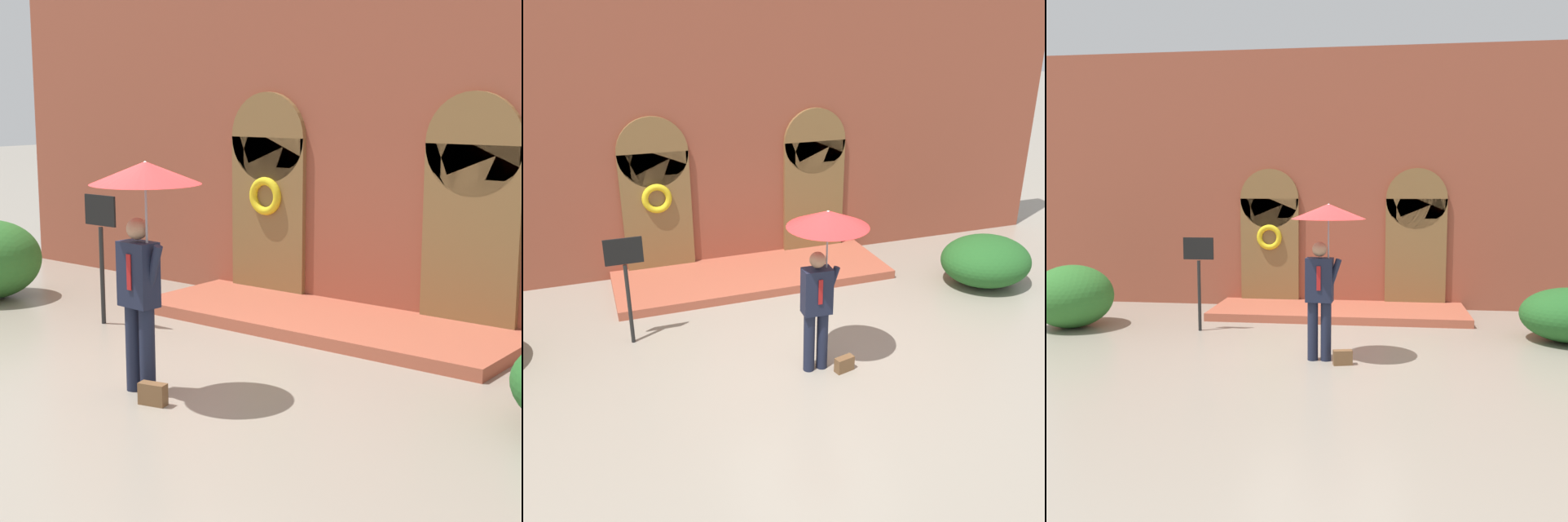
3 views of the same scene
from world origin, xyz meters
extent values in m
plane|color=gray|center=(0.00, 0.00, 0.00)|extent=(80.00, 80.00, 0.00)
cube|color=brown|center=(0.00, 4.20, 2.80)|extent=(14.00, 0.50, 5.60)
cube|color=brown|center=(-1.60, 3.91, 1.20)|extent=(1.30, 0.08, 2.40)
cylinder|color=brown|center=(-1.60, 3.91, 2.40)|extent=(1.30, 0.08, 1.30)
cube|color=brown|center=(1.60, 3.91, 1.20)|extent=(1.30, 0.08, 2.40)
cylinder|color=brown|center=(1.60, 3.91, 2.40)|extent=(1.30, 0.08, 1.30)
torus|color=yellow|center=(-1.60, 3.84, 1.55)|extent=(0.56, 0.12, 0.56)
cube|color=#AA523A|center=(0.00, 3.05, 0.08)|extent=(5.20, 1.80, 0.16)
cylinder|color=#191E33|center=(-0.16, -0.23, 0.45)|extent=(0.16, 0.16, 0.90)
cylinder|color=#191E33|center=(0.04, -0.23, 0.45)|extent=(0.16, 0.16, 0.90)
cube|color=#191E33|center=(-0.06, -0.23, 1.23)|extent=(0.41, 0.26, 0.66)
cube|color=#A51919|center=(-0.06, -0.36, 1.27)|extent=(0.06, 0.01, 0.36)
sphere|color=#A87A5B|center=(-0.06, -0.23, 1.69)|extent=(0.22, 0.22, 0.22)
cylinder|color=#191E33|center=(0.16, -0.23, 1.33)|extent=(0.22, 0.09, 0.46)
cylinder|color=gray|center=(0.07, -0.23, 1.65)|extent=(0.02, 0.02, 0.98)
cone|color=red|center=(0.07, -0.23, 2.25)|extent=(1.10, 1.10, 0.22)
cone|color=white|center=(0.07, -0.23, 2.27)|extent=(0.61, 0.60, 0.20)
cube|color=brown|center=(0.31, -0.43, 0.11)|extent=(0.30, 0.18, 0.22)
cylinder|color=black|center=(-2.44, 1.40, 0.65)|extent=(0.06, 0.06, 1.30)
cube|color=black|center=(-2.44, 1.40, 1.52)|extent=(0.56, 0.03, 0.40)
camera|label=1|loc=(6.16, -6.19, 2.96)|focal=60.00mm
camera|label=2|loc=(-2.88, -6.79, 4.65)|focal=40.00mm
camera|label=3|loc=(0.83, -8.76, 2.51)|focal=40.00mm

